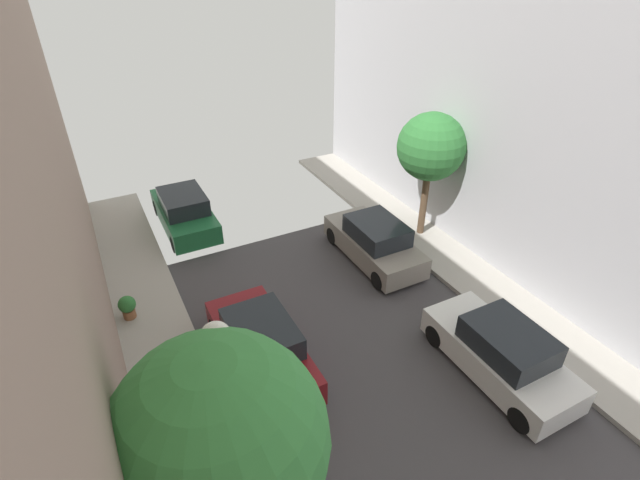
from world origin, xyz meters
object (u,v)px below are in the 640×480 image
Objects in this scene: parked_car_left_4 at (184,212)px; parked_car_right_2 at (501,353)px; parked_car_left_3 at (261,345)px; street_tree_1 at (431,147)px; potted_plant_4 at (127,306)px; street_tree_0 at (219,443)px; lamp_post at (228,415)px; parked_car_right_3 at (374,242)px.

parked_car_left_4 is 12.46m from parked_car_right_2.
parked_car_left_3 is 9.04m from street_tree_1.
street_tree_1 is 6.26× the size of potted_plant_4.
street_tree_1 is at bearing 39.19° from street_tree_0.
street_tree_0 reaches higher than potted_plant_4.
parked_car_left_4 is at bearing 81.09° from lamp_post.
parked_car_right_2 is (5.40, -11.23, 0.00)m from parked_car_left_4.
parked_car_left_4 is 0.78× the size of lamp_post.
potted_plant_4 is at bearing 175.86° from parked_car_right_3.
lamp_post is at bearing -172.99° from parked_car_right_2.
parked_car_left_4 is at bearing 135.84° from parked_car_right_3.
street_tree_1 is (7.86, -4.72, 2.88)m from parked_car_left_4.
street_tree_0 is (-2.23, -4.84, 3.60)m from parked_car_left_3.
potted_plant_4 is at bearing 94.38° from street_tree_0.
lamp_post is at bearing -82.60° from potted_plant_4.
street_tree_0 is 7.58× the size of potted_plant_4.
street_tree_0 is (-2.23, -12.96, 3.60)m from parked_car_left_4.
parked_car_right_2 is 0.90× the size of street_tree_1.
street_tree_1 reaches higher than parked_car_right_3.
lamp_post is (0.33, 0.83, -0.63)m from street_tree_0.
parked_car_left_3 is at bearing 65.22° from street_tree_0.
lamp_post is at bearing -115.37° from parked_car_left_3.
street_tree_0 reaches higher than parked_car_right_3.
lamp_post is (-1.90, -12.12, 2.98)m from parked_car_left_4.
parked_car_left_4 is 0.74× the size of street_tree_0.
parked_car_right_3 reaches higher than potted_plant_4.
lamp_post is (0.97, -7.48, 3.13)m from potted_plant_4.
parked_car_right_3 is at bearing 28.02° from parked_car_left_3.
street_tree_0 reaches higher than parked_car_left_3.
parked_car_right_2 is 10.57m from potted_plant_4.
parked_car_left_3 is 0.78× the size of lamp_post.
parked_car_left_4 is 12.63m from lamp_post.
parked_car_left_3 is at bearing 150.07° from parked_car_right_2.
parked_car_right_3 is at bearing 43.31° from lamp_post.
parked_car_left_4 is at bearing 149.01° from street_tree_1.
parked_car_left_4 is 5.46m from potted_plant_4.
parked_car_left_3 is 6.12m from parked_car_right_3.
parked_car_right_3 is at bearing 45.30° from street_tree_0.
parked_car_left_3 is 8.12m from parked_car_left_4.
street_tree_0 is 9.15m from potted_plant_4.
street_tree_0 reaches higher than lamp_post.
street_tree_0 is at bearing -114.78° from parked_car_left_3.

